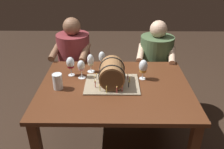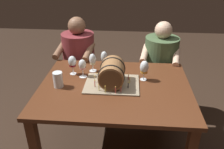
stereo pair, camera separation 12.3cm
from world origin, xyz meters
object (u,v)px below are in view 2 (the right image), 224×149
at_px(wine_glass_empty, 104,57).
at_px(wine_glass_rose, 82,65).
at_px(wine_glass_white, 93,60).
at_px(beer_pint, 58,80).
at_px(dining_table, 115,96).
at_px(wine_glass_amber, 144,68).
at_px(wine_glass_red, 72,62).
at_px(person_seated_right, 159,71).
at_px(person_seated_left, 80,67).
at_px(barrel_cake, 112,74).

bearing_deg(wine_glass_empty, wine_glass_rose, -134.81).
xyz_separation_m(wine_glass_white, beer_pint, (-0.25, -0.32, -0.05)).
distance_m(dining_table, wine_glass_rose, 0.41).
height_order(wine_glass_rose, wine_glass_amber, wine_glass_amber).
xyz_separation_m(dining_table, wine_glass_red, (-0.41, 0.20, 0.23)).
height_order(wine_glass_amber, beer_pint, wine_glass_amber).
xyz_separation_m(wine_glass_red, beer_pint, (-0.07, -0.24, -0.06)).
bearing_deg(beer_pint, wine_glass_white, 51.82).
distance_m(wine_glass_rose, person_seated_right, 1.04).
bearing_deg(beer_pint, person_seated_left, 89.39).
bearing_deg(wine_glass_red, wine_glass_empty, 24.57).
bearing_deg(wine_glass_white, beer_pint, -128.18).
distance_m(wine_glass_empty, wine_glass_white, 0.12).
relative_size(wine_glass_rose, wine_glass_amber, 0.93).
xyz_separation_m(wine_glass_empty, wine_glass_amber, (0.38, -0.19, -0.01)).
relative_size(wine_glass_red, beer_pint, 1.35).
relative_size(wine_glass_white, person_seated_right, 0.16).
height_order(wine_glass_empty, wine_glass_red, wine_glass_empty).
relative_size(wine_glass_white, wine_glass_red, 0.98).
distance_m(beer_pint, person_seated_right, 1.28).
xyz_separation_m(barrel_cake, person_seated_left, (-0.45, 0.72, -0.30)).
distance_m(wine_glass_empty, wine_glass_rose, 0.26).
relative_size(wine_glass_amber, person_seated_right, 0.17).
bearing_deg(barrel_cake, wine_glass_amber, 21.44).
height_order(dining_table, wine_glass_empty, wine_glass_empty).
bearing_deg(wine_glass_amber, dining_table, -152.31).
xyz_separation_m(barrel_cake, wine_glass_empty, (-0.10, 0.30, 0.03)).
height_order(barrel_cake, person_seated_right, person_seated_right).
relative_size(barrel_cake, person_seated_right, 0.42).
bearing_deg(dining_table, wine_glass_rose, 154.84).
xyz_separation_m(wine_glass_white, person_seated_right, (0.71, 0.47, -0.33)).
distance_m(wine_glass_red, person_seated_right, 1.10).
relative_size(barrel_cake, wine_glass_white, 2.60).
xyz_separation_m(wine_glass_empty, person_seated_right, (0.60, 0.42, -0.34)).
bearing_deg(wine_glass_rose, wine_glass_empty, 45.19).
relative_size(wine_glass_rose, wine_glass_red, 0.95).
xyz_separation_m(wine_glass_rose, person_seated_right, (0.78, 0.60, -0.33)).
height_order(wine_glass_rose, beer_pint, wine_glass_rose).
distance_m(barrel_cake, person_seated_right, 0.93).
height_order(beer_pint, person_seated_left, person_seated_left).
bearing_deg(wine_glass_empty, person_seated_left, 129.75).
relative_size(barrel_cake, wine_glass_red, 2.55).
height_order(wine_glass_red, person_seated_left, person_seated_left).
bearing_deg(beer_pint, wine_glass_empty, 46.24).
height_order(wine_glass_red, beer_pint, wine_glass_red).
bearing_deg(person_seated_left, beer_pint, -90.61).
distance_m(barrel_cake, wine_glass_red, 0.42).
xyz_separation_m(beer_pint, person_seated_right, (0.96, 0.79, -0.27)).
bearing_deg(wine_glass_red, wine_glass_white, 23.24).
relative_size(dining_table, wine_glass_empty, 6.99).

